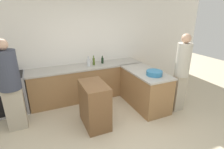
{
  "coord_description": "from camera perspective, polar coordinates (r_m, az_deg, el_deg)",
  "views": [
    {
      "loc": [
        -1.17,
        -2.24,
        2.23
      ],
      "look_at": [
        0.27,
        1.02,
        0.94
      ],
      "focal_mm": 28.0,
      "sensor_mm": 36.0,
      "label": 1
    }
  ],
  "objects": [
    {
      "name": "wine_bottle_dark",
      "position": [
        4.76,
        -3.15,
        4.64
      ],
      "size": [
        0.07,
        0.07,
        0.2
      ],
      "color": "black",
      "rests_on": "counter_back"
    },
    {
      "name": "island_table",
      "position": [
        3.59,
        -5.76,
        -9.77
      ],
      "size": [
        0.46,
        0.77,
        0.91
      ],
      "color": "brown",
      "rests_on": "ground_plane"
    },
    {
      "name": "ground_plane",
      "position": [
        3.36,
        3.03,
        -21.54
      ],
      "size": [
        14.0,
        14.0,
        0.0
      ],
      "primitive_type": "plane",
      "color": "beige"
    },
    {
      "name": "vinegar_bottle_clear",
      "position": [
        4.53,
        -7.64,
        3.96
      ],
      "size": [
        0.09,
        0.09,
        0.26
      ],
      "color": "silver",
      "rests_on": "counter_back"
    },
    {
      "name": "range_oven",
      "position": [
        4.65,
        -30.47,
        -5.49
      ],
      "size": [
        0.74,
        0.64,
        0.9
      ],
      "color": "#99999E",
      "rests_on": "ground_plane"
    },
    {
      "name": "mixing_bowl",
      "position": [
        3.96,
        13.65,
        0.46
      ],
      "size": [
        0.35,
        0.35,
        0.1
      ],
      "color": "teal",
      "rests_on": "counter_peninsula"
    },
    {
      "name": "counter_back",
      "position": [
        4.74,
        -7.84,
        -2.3
      ],
      "size": [
        2.97,
        0.66,
        0.89
      ],
      "color": "olive",
      "rests_on": "ground_plane"
    },
    {
      "name": "olive_oil_bottle",
      "position": [
        4.63,
        -5.99,
        4.33
      ],
      "size": [
        0.06,
        0.06,
        0.25
      ],
      "color": "#475B1E",
      "rests_on": "counter_back"
    },
    {
      "name": "person_at_peninsula",
      "position": [
        4.18,
        21.8,
        1.21
      ],
      "size": [
        0.31,
        0.31,
        1.8
      ],
      "color": "#ADA38E",
      "rests_on": "ground_plane"
    },
    {
      "name": "counter_peninsula",
      "position": [
        4.37,
        10.52,
        -4.47
      ],
      "size": [
        0.69,
        1.38,
        0.89
      ],
      "color": "olive",
      "rests_on": "ground_plane"
    },
    {
      "name": "person_by_range",
      "position": [
        3.74,
        -30.32,
        -2.59
      ],
      "size": [
        0.38,
        0.38,
        1.79
      ],
      "color": "#ADA38E",
      "rests_on": "ground_plane"
    },
    {
      "name": "wall_back",
      "position": [
        4.81,
        -9.52,
        9.15
      ],
      "size": [
        8.0,
        0.06,
        2.7
      ],
      "color": "white",
      "rests_on": "ground_plane"
    }
  ]
}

